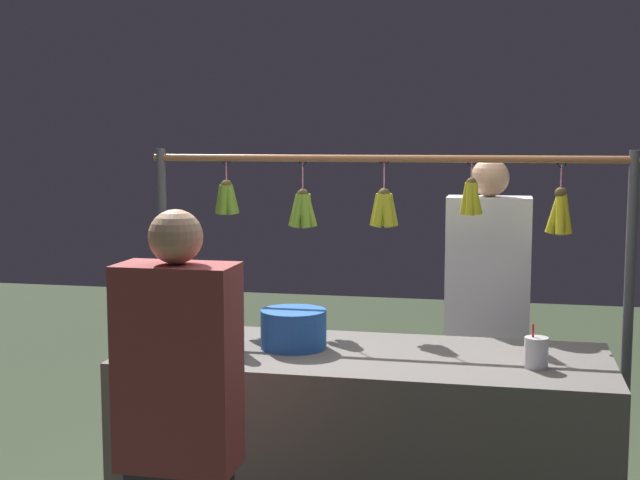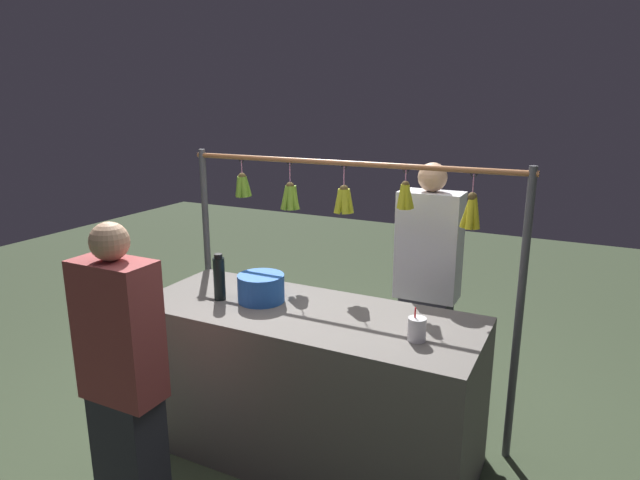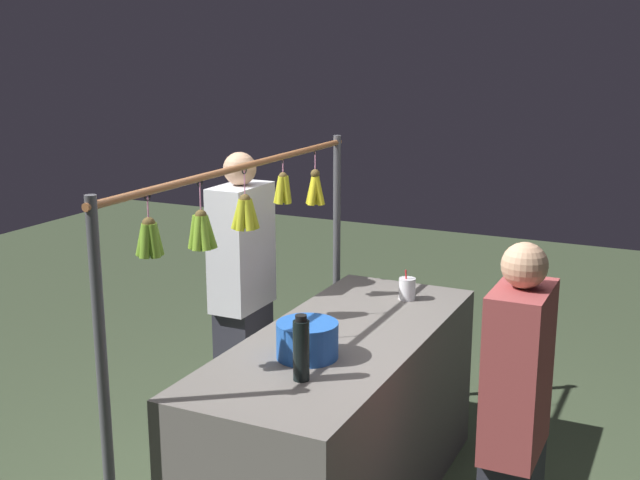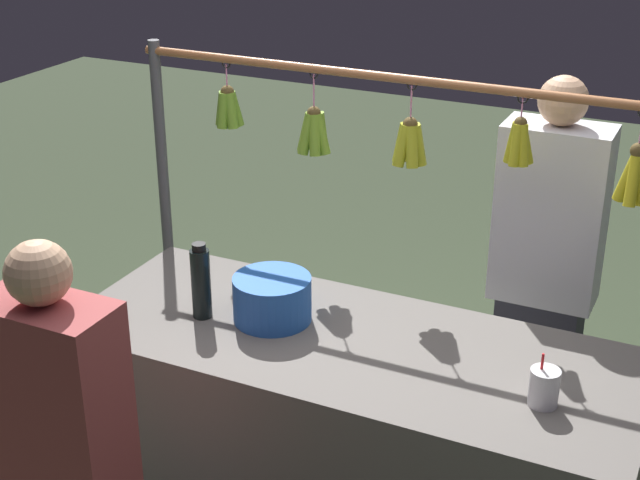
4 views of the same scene
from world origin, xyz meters
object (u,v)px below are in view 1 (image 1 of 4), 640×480
Objects in this scene: drink_cup at (536,353)px; customer_person at (180,458)px; water_bottle at (233,318)px; blue_bucket at (294,329)px; vendor_person at (486,333)px.

drink_cup is 1.37m from customer_person.
water_bottle is 1.02× the size of blue_bucket.
drink_cup is at bearing 102.65° from vendor_person.
customer_person is (0.89, 1.70, -0.06)m from vendor_person.
drink_cup is (-1.18, 0.03, -0.07)m from water_bottle.
customer_person is at bearing 81.67° from blue_bucket.
drink_cup is 0.10× the size of vendor_person.
vendor_person is at bearing -77.35° from drink_cup.
customer_person is (0.14, 0.92, -0.21)m from blue_bucket.
blue_bucket is at bearing -159.29° from water_bottle.
blue_bucket is 1.63× the size of drink_cup.
blue_bucket is 0.18× the size of customer_person.
customer_person is at bearing 62.36° from vendor_person.
drink_cup is at bearing -143.34° from customer_person.
water_bottle is 1.18m from drink_cup.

